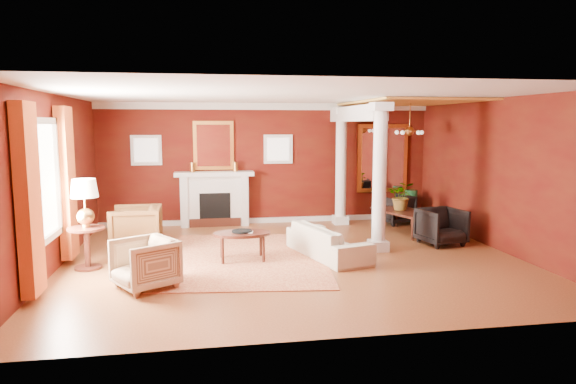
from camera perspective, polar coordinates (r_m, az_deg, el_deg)
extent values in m
plane|color=brown|center=(9.30, 0.58, -7.41)|extent=(8.00, 8.00, 0.00)
cube|color=#511A0B|center=(12.48, -2.26, 3.18)|extent=(8.00, 0.04, 2.90)
cube|color=#511A0B|center=(5.66, 6.90, -2.18)|extent=(8.00, 0.04, 2.90)
cube|color=#511A0B|center=(9.22, -24.70, 0.94)|extent=(0.04, 7.00, 2.90)
cube|color=#511A0B|center=(10.51, 22.61, 1.78)|extent=(0.04, 7.00, 2.90)
cube|color=silver|center=(9.00, 0.61, 10.73)|extent=(8.00, 7.00, 0.04)
cube|color=silver|center=(12.31, -8.15, -0.94)|extent=(1.60, 0.34, 1.20)
cube|color=black|center=(12.16, -8.11, -1.76)|extent=(0.72, 0.03, 0.70)
cube|color=black|center=(12.22, -8.08, -3.38)|extent=(1.20, 0.05, 0.20)
cube|color=silver|center=(12.19, -8.20, 2.01)|extent=(1.85, 0.42, 0.10)
cube|color=silver|center=(12.28, -11.41, -1.03)|extent=(0.16, 0.40, 1.20)
cube|color=silver|center=(12.32, -4.89, -0.88)|extent=(0.16, 0.40, 1.20)
cube|color=gold|center=(12.32, -8.28, 5.14)|extent=(0.95, 0.06, 1.15)
cube|color=white|center=(12.28, -8.27, 5.14)|extent=(0.78, 0.02, 0.98)
cube|color=silver|center=(12.39, -15.47, 4.50)|extent=(0.70, 0.06, 0.70)
cube|color=white|center=(12.36, -15.49, 4.49)|extent=(0.54, 0.02, 0.54)
cube|color=silver|center=(12.47, -1.10, 4.79)|extent=(0.70, 0.06, 0.70)
cube|color=white|center=(12.43, -1.08, 4.78)|extent=(0.54, 0.02, 0.54)
cube|color=white|center=(8.63, -25.66, 1.15)|extent=(0.03, 1.30, 1.70)
cube|color=silver|center=(7.95, -26.79, 0.59)|extent=(0.08, 0.10, 1.90)
cube|color=silver|center=(9.29, -24.27, 1.63)|extent=(0.08, 0.10, 1.90)
cube|color=#C14E21|center=(7.66, -26.88, -0.77)|extent=(0.18, 0.55, 2.60)
cube|color=#C14E21|center=(9.58, -23.37, 0.93)|extent=(0.18, 0.55, 2.60)
cube|color=silver|center=(9.99, 9.97, -5.88)|extent=(0.34, 0.34, 0.20)
cylinder|color=silver|center=(9.77, 10.15, 1.85)|extent=(0.26, 0.26, 2.50)
cube|color=silver|center=(9.73, 10.32, 9.31)|extent=(0.36, 0.36, 0.16)
cube|color=silver|center=(12.51, 5.83, -3.09)|extent=(0.34, 0.34, 0.20)
cylinder|color=silver|center=(12.33, 5.91, 3.09)|extent=(0.26, 0.26, 2.50)
cube|color=silver|center=(12.30, 6.00, 9.00)|extent=(0.36, 0.36, 0.16)
cube|color=silver|center=(11.24, 7.51, 8.60)|extent=(0.30, 3.20, 0.32)
cube|color=gold|center=(11.50, 13.32, 9.69)|extent=(2.30, 3.40, 0.04)
cube|color=gold|center=(13.13, 10.45, 3.71)|extent=(1.30, 0.06, 1.70)
cube|color=white|center=(13.09, 10.50, 3.70)|extent=(1.10, 0.02, 1.50)
cylinder|color=#C1863C|center=(11.56, 13.41, 8.21)|extent=(0.02, 0.02, 0.65)
sphere|color=#C1863C|center=(11.56, 13.36, 6.60)|extent=(0.20, 0.20, 0.20)
sphere|color=white|center=(11.67, 14.63, 6.42)|extent=(0.09, 0.09, 0.09)
sphere|color=white|center=(11.84, 13.24, 6.48)|extent=(0.09, 0.09, 0.09)
sphere|color=white|center=(11.62, 12.00, 6.50)|extent=(0.09, 0.09, 0.09)
sphere|color=white|center=(11.32, 12.62, 6.45)|extent=(0.09, 0.09, 0.09)
sphere|color=white|center=(11.35, 14.29, 6.41)|extent=(0.09, 0.09, 0.09)
cube|color=silver|center=(12.41, -2.27, 9.48)|extent=(8.00, 0.08, 0.16)
cube|color=silver|center=(12.63, -2.20, -3.14)|extent=(8.00, 0.08, 0.12)
cube|color=maroon|center=(9.37, -4.84, -7.27)|extent=(3.30, 4.15, 0.02)
imported|color=beige|center=(9.39, 4.49, -4.87)|extent=(1.08, 2.04, 0.77)
imported|color=black|center=(10.28, -16.55, -3.61)|extent=(0.86, 0.91, 0.94)
imported|color=tan|center=(7.87, -15.62, -7.41)|extent=(1.05, 1.06, 0.81)
cylinder|color=black|center=(9.10, -5.13, -4.63)|extent=(1.01, 1.01, 0.05)
cylinder|color=black|center=(8.92, -7.27, -6.61)|extent=(0.05, 0.05, 0.46)
cylinder|color=black|center=(8.98, -2.73, -6.47)|extent=(0.05, 0.05, 0.46)
cylinder|color=black|center=(9.35, -7.39, -5.95)|extent=(0.05, 0.05, 0.46)
cylinder|color=black|center=(9.41, -3.05, -5.82)|extent=(0.05, 0.05, 0.46)
imported|color=black|center=(9.03, -4.84, -3.91)|extent=(0.14, 0.04, 0.20)
cylinder|color=black|center=(9.29, -21.31, -7.82)|extent=(0.44, 0.44, 0.04)
cylinder|color=black|center=(9.22, -21.40, -5.88)|extent=(0.10, 0.10, 0.68)
cylinder|color=black|center=(9.15, -21.51, -3.79)|extent=(0.60, 0.60, 0.04)
sphere|color=#C1863C|center=(9.11, -21.57, -2.55)|extent=(0.28, 0.28, 0.28)
cylinder|color=#C1863C|center=(9.08, -21.63, -1.30)|extent=(0.03, 0.03, 0.30)
cone|color=white|center=(9.04, -21.71, 0.40)|extent=(0.44, 0.44, 0.30)
imported|color=black|center=(11.65, 12.88, -2.52)|extent=(0.95, 1.53, 0.80)
imported|color=black|center=(10.72, 16.69, -3.51)|extent=(0.91, 0.87, 0.81)
imported|color=black|center=(12.72, 11.75, -1.72)|extent=(0.94, 0.91, 0.77)
sphere|color=#144121|center=(13.09, 13.46, -2.53)|extent=(0.33, 0.33, 0.33)
cylinder|color=#144121|center=(13.05, 13.49, -1.50)|extent=(0.30, 0.30, 0.79)
imported|color=#26591E|center=(11.60, 12.57, 0.69)|extent=(0.76, 0.80, 0.49)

